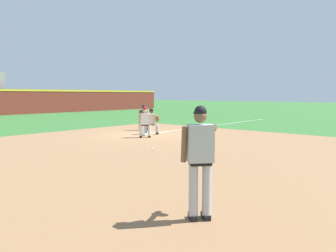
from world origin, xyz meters
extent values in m
plane|color=#336B2D|center=(0.00, 0.00, 0.00)|extent=(160.00, 160.00, 0.00)
cube|color=#936B47|center=(-3.74, -4.34, 0.00)|extent=(18.00, 18.00, 0.01)
cube|color=white|center=(6.95, 0.00, 0.01)|extent=(13.91, 0.10, 0.00)
cube|color=white|center=(0.00, 0.00, 0.04)|extent=(0.38, 0.38, 0.09)
sphere|color=white|center=(-3.12, -3.52, 0.04)|extent=(0.07, 0.07, 0.07)
cube|color=black|center=(-7.55, -8.58, 0.04)|extent=(0.25, 0.27, 0.09)
cylinder|color=#B2B2B7|center=(-7.57, -8.62, 0.50)|extent=(0.15, 0.15, 0.84)
cube|color=black|center=(-7.38, -8.73, 0.04)|extent=(0.25, 0.27, 0.09)
cylinder|color=#B2B2B7|center=(-7.41, -8.76, 0.50)|extent=(0.15, 0.15, 0.84)
cube|color=black|center=(-7.49, -8.69, 0.94)|extent=(0.39, 0.37, 0.06)
cube|color=#B2B2B7|center=(-7.49, -8.69, 1.26)|extent=(0.46, 0.44, 0.60)
sphere|color=brown|center=(-7.48, -8.67, 1.69)|extent=(0.21, 0.21, 0.21)
sphere|color=black|center=(-7.48, -8.67, 1.76)|extent=(0.20, 0.20, 0.20)
cube|color=black|center=(-7.42, -8.60, 1.74)|extent=(0.20, 0.19, 0.02)
cylinder|color=brown|center=(-7.63, -8.47, 1.23)|extent=(0.19, 0.20, 0.59)
cylinder|color=brown|center=(-7.11, -8.62, 1.35)|extent=(0.41, 0.46, 0.41)
ellipsoid|color=brown|center=(-7.05, -8.56, 1.19)|extent=(0.35, 0.36, 0.34)
cube|color=black|center=(0.56, -0.38, 0.04)|extent=(0.26, 0.27, 0.09)
cylinder|color=#B2B2B7|center=(0.59, -0.35, 0.28)|extent=(0.15, 0.15, 0.40)
cube|color=black|center=(0.12, 0.03, 0.04)|extent=(0.26, 0.27, 0.09)
cylinder|color=#B2B2B7|center=(0.15, 0.06, 0.28)|extent=(0.15, 0.15, 0.40)
cube|color=black|center=(0.37, -0.14, 0.50)|extent=(0.39, 0.38, 0.06)
cube|color=#B2B2B7|center=(0.37, -0.14, 0.78)|extent=(0.46, 0.45, 0.52)
sphere|color=brown|center=(0.36, -0.16, 1.17)|extent=(0.21, 0.21, 0.21)
sphere|color=black|center=(0.36, -0.16, 1.24)|extent=(0.20, 0.20, 0.20)
cube|color=black|center=(0.30, -0.22, 1.22)|extent=(0.20, 0.20, 0.02)
cylinder|color=brown|center=(0.27, -0.62, 0.92)|extent=(0.46, 0.49, 0.24)
cylinder|color=brown|center=(0.12, -0.05, 0.72)|extent=(0.23, 0.24, 0.58)
ellipsoid|color=brown|center=(0.13, -0.78, 0.85)|extent=(0.29, 0.30, 0.35)
cube|color=black|center=(-0.87, -0.63, 0.04)|extent=(0.26, 0.27, 0.09)
cylinder|color=white|center=(-0.89, -0.66, 0.33)|extent=(0.15, 0.15, 0.50)
cube|color=black|center=(-0.57, -0.91, 0.04)|extent=(0.26, 0.27, 0.09)
cylinder|color=white|center=(-0.60, -0.94, 0.33)|extent=(0.15, 0.15, 0.50)
cube|color=black|center=(-0.75, -0.80, 0.60)|extent=(0.38, 0.38, 0.06)
cube|color=white|center=(-0.75, -0.80, 0.89)|extent=(0.46, 0.45, 0.54)
sphere|color=tan|center=(-0.73, -0.78, 1.29)|extent=(0.21, 0.21, 0.21)
sphere|color=maroon|center=(-0.73, -0.78, 1.36)|extent=(0.20, 0.20, 0.20)
cube|color=maroon|center=(-0.67, -0.72, 1.34)|extent=(0.20, 0.20, 0.02)
cylinder|color=tan|center=(-0.83, -0.52, 0.86)|extent=(0.29, 0.30, 0.56)
cylinder|color=tan|center=(-0.46, -0.86, 0.86)|extent=(0.29, 0.30, 0.56)
cube|color=black|center=(1.57, 1.33, 0.04)|extent=(0.25, 0.27, 0.09)
cylinder|color=#515154|center=(1.60, 1.36, 0.33)|extent=(0.15, 0.15, 0.50)
cube|color=black|center=(1.27, 1.59, 0.04)|extent=(0.25, 0.27, 0.09)
cylinder|color=#515154|center=(1.30, 1.62, 0.33)|extent=(0.15, 0.15, 0.50)
cube|color=black|center=(1.45, 1.49, 0.60)|extent=(0.39, 0.37, 0.06)
cube|color=#232326|center=(1.45, 1.49, 0.89)|extent=(0.46, 0.44, 0.54)
sphere|color=#9E7051|center=(1.44, 1.47, 1.29)|extent=(0.21, 0.21, 0.21)
sphere|color=black|center=(1.44, 1.47, 1.36)|extent=(0.20, 0.20, 0.20)
cube|color=black|center=(1.38, 1.41, 1.34)|extent=(0.20, 0.19, 0.02)
cylinder|color=#9E7051|center=(1.54, 1.21, 0.86)|extent=(0.28, 0.30, 0.56)
cylinder|color=#9E7051|center=(1.17, 1.54, 0.86)|extent=(0.28, 0.30, 0.56)
camera|label=1|loc=(-11.73, -11.64, 2.03)|focal=35.00mm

